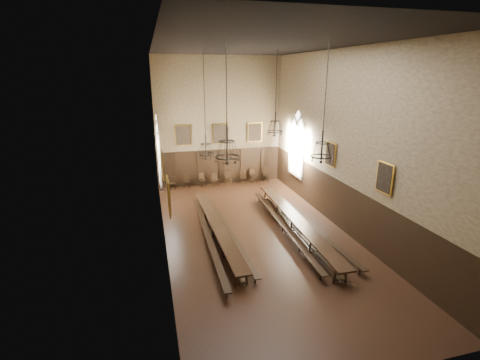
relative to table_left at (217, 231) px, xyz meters
name	(u,v)px	position (x,y,z in m)	size (l,w,h in m)	color
floor	(257,235)	(1.97, -0.22, -0.38)	(9.00, 18.00, 0.02)	black
ceiling	(259,44)	(1.97, -0.22, 8.64)	(9.00, 18.00, 0.02)	black
wall_back	(219,122)	(1.97, 8.79, 4.13)	(9.00, 0.02, 9.00)	#8D7C56
wall_front	(377,226)	(1.97, -9.23, 4.13)	(9.00, 0.02, 9.00)	#8D7C56
wall_left	(159,153)	(-2.54, -0.22, 4.13)	(0.02, 18.00, 9.00)	#8D7C56
wall_right	(344,143)	(6.48, -0.22, 4.13)	(0.02, 18.00, 9.00)	#8D7C56
wainscot_panelling	(257,212)	(1.97, -0.22, 0.88)	(9.00, 18.00, 2.50)	black
table_left	(217,231)	(0.00, 0.00, 0.00)	(0.83, 9.49, 0.74)	black
table_right	(296,225)	(3.99, -0.43, 0.03)	(1.06, 10.31, 0.80)	black
bench_left_outer	(208,237)	(-0.54, -0.34, -0.09)	(0.46, 9.72, 0.44)	black
bench_left_inner	(229,232)	(0.57, -0.08, -0.11)	(0.47, 9.01, 0.41)	black
bench_right_inner	(283,227)	(3.37, -0.22, -0.09)	(0.64, 9.74, 0.44)	black
bench_right_outer	(307,226)	(4.62, -0.41, -0.10)	(0.87, 9.52, 0.43)	black
chair_0	(173,185)	(-1.53, 8.26, -0.11)	(0.44, 0.44, 0.86)	black
chair_1	(187,184)	(-0.58, 8.30, -0.07)	(0.47, 0.47, 0.98)	black
chair_2	(202,182)	(0.55, 8.32, -0.08)	(0.52, 0.52, 0.97)	black
chair_3	(215,182)	(1.49, 8.30, -0.10)	(0.49, 0.49, 0.90)	black
chair_4	(228,180)	(2.44, 8.28, -0.07)	(0.46, 0.46, 0.98)	black
chair_5	(243,179)	(3.59, 8.38, -0.08)	(0.51, 0.51, 0.94)	black
chair_6	(253,178)	(4.39, 8.36, -0.06)	(0.54, 0.54, 1.02)	black
chair_7	(266,177)	(5.36, 8.35, -0.05)	(0.48, 0.48, 1.04)	black
chandelier_back_left	(206,147)	(-0.16, 1.86, 3.83)	(0.83, 0.83, 5.31)	black
chandelier_back_right	(275,126)	(3.76, 2.37, 4.69)	(0.86, 0.86, 4.37)	black
chandelier_front_left	(227,150)	(-0.09, -2.83, 4.67)	(0.92, 0.92, 4.39)	black
chandelier_front_right	(322,149)	(4.01, -2.57, 4.41)	(0.89, 0.89, 4.68)	black
portrait_back_0	(183,135)	(-0.63, 8.66, 3.33)	(1.10, 0.12, 1.40)	gold
portrait_back_1	(220,134)	(1.97, 8.66, 3.33)	(1.10, 0.12, 1.40)	gold
portrait_back_2	(255,132)	(4.57, 8.66, 3.33)	(1.10, 0.12, 1.40)	gold
portrait_left_0	(162,165)	(-2.41, 0.78, 3.33)	(0.12, 1.00, 1.30)	gold
portrait_left_1	(169,196)	(-2.41, -3.72, 3.33)	(0.12, 1.00, 1.30)	gold
portrait_right_0	(330,154)	(6.35, 0.78, 3.33)	(0.12, 1.00, 1.30)	gold
portrait_right_1	(385,178)	(6.35, -3.72, 3.33)	(0.12, 1.00, 1.30)	gold
window_right	(297,144)	(6.40, 5.28, 3.03)	(0.20, 2.20, 4.60)	white
window_left	(158,151)	(-2.46, 5.28, 3.03)	(0.20, 2.20, 4.60)	white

